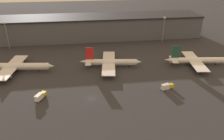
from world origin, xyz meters
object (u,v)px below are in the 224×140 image
service_vehicle_1 (167,86)px  airplane_0 (14,66)px  airplane_1 (110,62)px  service_vehicle_2 (40,96)px  airplane_2 (196,60)px

service_vehicle_1 → airplane_0: bearing=140.8°
airplane_0 → airplane_1: airplane_1 is taller
service_vehicle_1 → service_vehicle_2: bearing=162.4°
airplane_1 → airplane_2: (55.81, -4.72, -0.00)m
airplane_0 → service_vehicle_1: size_ratio=6.75×
service_vehicle_1 → airplane_2: bearing=24.0°
service_vehicle_1 → service_vehicle_2: 64.59m
airplane_0 → airplane_2: airplane_2 is taller
airplane_0 → airplane_2: (115.04, -5.81, -0.25)m
airplane_2 → service_vehicle_2: bearing=-156.3°
airplane_1 → service_vehicle_2: bearing=-132.6°
airplane_2 → service_vehicle_1: (-29.86, -27.05, -1.27)m
airplane_0 → service_vehicle_2: size_ratio=6.77×
airplane_2 → airplane_1: bearing=-177.4°
airplane_2 → service_vehicle_1: airplane_2 is taller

